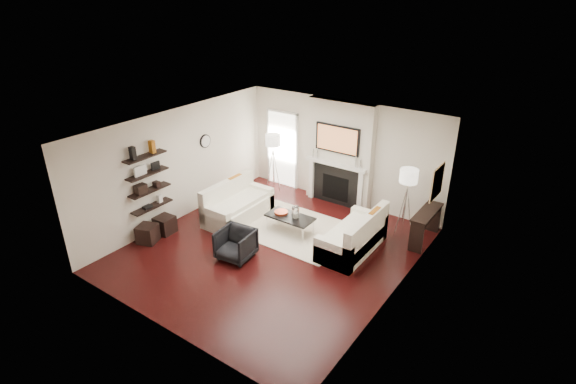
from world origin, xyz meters
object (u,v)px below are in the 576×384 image
Objects in this scene: loveseat_right_base at (352,241)px; loveseat_left_base at (239,211)px; ottoman_near at (165,225)px; coffee_table at (290,217)px; lamp_right_shade at (409,176)px; lamp_left_shade at (273,140)px; armchair at (236,243)px.

loveseat_left_base is at bearing -173.86° from loveseat_right_base.
loveseat_right_base reaches higher than ottoman_near.
lamp_right_shade is (2.16, 1.44, 1.05)m from coffee_table.
lamp_left_shade reaches higher than loveseat_right_base.
loveseat_right_base is 4.50× the size of lamp_left_shade.
loveseat_right_base is 3.82m from lamp_left_shade.
loveseat_left_base is at bearing -80.08° from lamp_left_shade.
lamp_right_shade is (3.57, 1.61, 1.24)m from loveseat_left_base.
lamp_right_shade reaches higher than coffee_table.
loveseat_right_base is at bearing -25.40° from lamp_left_shade.
lamp_right_shade is at bearing -3.80° from lamp_left_shade.
ottoman_near is at bearing -155.02° from loveseat_right_base.
lamp_right_shade reaches higher than loveseat_left_base.
lamp_left_shade is (-0.33, 1.87, 1.24)m from loveseat_left_base.
armchair reaches higher than coffee_table.
ottoman_near is at bearing 177.99° from armchair.
coffee_table is at bearing -146.30° from lamp_right_shade.
armchair is at bearing -50.99° from loveseat_left_base.
lamp_left_shade is (-1.74, 1.70, 1.05)m from coffee_table.
coffee_table is 2.75× the size of lamp_right_shade.
lamp_right_shade is at bearing 24.22° from loveseat_left_base.
loveseat_right_base is 2.53× the size of armchair.
loveseat_left_base is at bearing -173.23° from coffee_table.
loveseat_left_base is at bearing -155.78° from lamp_right_shade.
loveseat_right_base is 1.64× the size of coffee_table.
ottoman_near is (-4.52, -3.10, -1.25)m from lamp_right_shade.
loveseat_right_base is 4.50× the size of ottoman_near.
armchair is at bearing -66.17° from lamp_left_shade.
lamp_right_shade is at bearing 44.05° from armchair.
lamp_right_shade is at bearing 63.83° from loveseat_right_base.
lamp_left_shade is at bearing 99.92° from loveseat_left_base.
lamp_left_shade is at bearing 135.73° from coffee_table.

